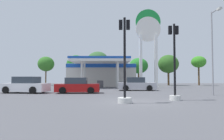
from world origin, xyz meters
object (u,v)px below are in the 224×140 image
tree_5 (199,62)px  car_0 (78,86)px  traffic_signal_0 (175,72)px  tree_2 (98,60)px  tree_3 (139,66)px  tree_4 (168,64)px  car_1 (25,86)px  traffic_signal_1 (125,76)px  station_pole_sign (148,38)px  car_2 (137,84)px  corner_streetlamp (213,45)px  tree_1 (76,65)px  tree_0 (46,64)px

tree_5 → car_0: bearing=-136.5°
traffic_signal_0 → tree_2: tree_2 is taller
tree_3 → car_0: bearing=-113.6°
car_0 → tree_4: size_ratio=0.69×
car_1 → traffic_signal_1: (9.12, -7.86, 0.87)m
car_1 → tree_4: bearing=44.7°
car_0 → tree_5: bearing=43.5°
station_pole_sign → tree_3: bearing=89.1°
car_2 → tree_4: (8.78, 16.21, 3.62)m
car_0 → corner_streetlamp: corner_streetlamp is taller
car_1 → tree_1: (1.37, 21.07, 3.40)m
car_2 → corner_streetlamp: (5.57, -6.82, 3.58)m
car_1 → corner_streetlamp: corner_streetlamp is taller
traffic_signal_1 → tree_3: 29.05m
traffic_signal_0 → tree_0: size_ratio=0.85×
station_pole_sign → tree_1: size_ratio=1.91×
tree_2 → tree_5: size_ratio=1.19×
station_pole_sign → corner_streetlamp: 13.45m
car_0 → tree_2: (0.65, 21.93, 4.56)m
car_1 → car_2: 12.08m
traffic_signal_0 → tree_5: bearing=62.2°
tree_0 → tree_1: tree_1 is taller
tree_3 → tree_4: size_ratio=0.91×
tree_3 → corner_streetlamp: size_ratio=0.78×
car_1 → traffic_signal_0: size_ratio=0.93×
station_pole_sign → tree_3: 11.46m
tree_3 → traffic_signal_0: bearing=-93.6°
station_pole_sign → tree_2: bearing=124.6°
tree_2 → car_1: bearing=-105.0°
station_pole_sign → tree_5: 16.22m
traffic_signal_1 → tree_0: size_ratio=0.85×
traffic_signal_1 → traffic_signal_0: bearing=22.6°
tree_0 → tree_2: bearing=3.2°
traffic_signal_1 → tree_1: (-7.75, 28.93, 2.53)m
car_2 → tree_0: 24.08m
tree_4 → car_0: bearing=-126.7°
car_0 → tree_0: (-10.03, 21.34, 3.71)m
station_pole_sign → tree_5: bearing=39.6°
car_1 → tree_2: size_ratio=0.67×
tree_1 → tree_3: 12.90m
car_1 → tree_5: 33.30m
traffic_signal_0 → tree_4: tree_4 is taller
tree_0 → tree_5: size_ratio=1.00×
car_0 → tree_2: size_ratio=0.60×
car_0 → tree_4: tree_4 is taller
station_pole_sign → car_2: (-2.62, -5.91, -6.77)m
traffic_signal_1 → tree_1: tree_1 is taller
car_0 → traffic_signal_1: traffic_signal_1 is taller
car_1 → tree_5: tree_5 is taller
tree_3 → car_1: bearing=-124.7°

